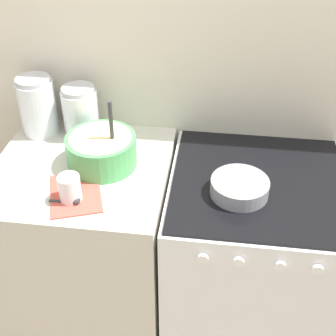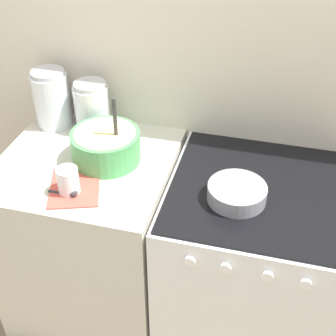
{
  "view_description": "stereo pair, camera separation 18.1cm",
  "coord_description": "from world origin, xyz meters",
  "px_view_note": "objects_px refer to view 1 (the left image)",
  "views": [
    {
      "loc": [
        0.2,
        -1.12,
        2.02
      ],
      "look_at": [
        0.01,
        0.32,
        0.94
      ],
      "focal_mm": 50.0,
      "sensor_mm": 36.0,
      "label": 1
    },
    {
      "loc": [
        0.38,
        -1.09,
        2.02
      ],
      "look_at": [
        0.01,
        0.32,
        0.94
      ],
      "focal_mm": 50.0,
      "sensor_mm": 36.0,
      "label": 2
    }
  ],
  "objects_px": {
    "mixing_bowl": "(101,149)",
    "storage_jar_middle": "(81,115)",
    "tin_can": "(70,189)",
    "baking_pan": "(240,187)",
    "stove": "(248,259)",
    "storage_jar_left": "(38,109)"
  },
  "relations": [
    {
      "from": "tin_can",
      "to": "baking_pan",
      "type": "bearing_deg",
      "value": 10.89
    },
    {
      "from": "mixing_bowl",
      "to": "storage_jar_middle",
      "type": "height_order",
      "value": "mixing_bowl"
    },
    {
      "from": "baking_pan",
      "to": "storage_jar_left",
      "type": "xyz_separation_m",
      "value": [
        -0.89,
        0.33,
        0.08
      ]
    },
    {
      "from": "mixing_bowl",
      "to": "tin_can",
      "type": "bearing_deg",
      "value": -104.03
    },
    {
      "from": "stove",
      "to": "storage_jar_middle",
      "type": "relative_size",
      "value": 3.86
    },
    {
      "from": "storage_jar_left",
      "to": "tin_can",
      "type": "xyz_separation_m",
      "value": [
        0.28,
        -0.45,
        -0.06
      ]
    },
    {
      "from": "mixing_bowl",
      "to": "baking_pan",
      "type": "distance_m",
      "value": 0.57
    },
    {
      "from": "stove",
      "to": "storage_jar_middle",
      "type": "height_order",
      "value": "storage_jar_middle"
    },
    {
      "from": "stove",
      "to": "mixing_bowl",
      "type": "xyz_separation_m",
      "value": [
        -0.64,
        0.03,
        0.52
      ]
    },
    {
      "from": "stove",
      "to": "baking_pan",
      "type": "distance_m",
      "value": 0.49
    },
    {
      "from": "baking_pan",
      "to": "stove",
      "type": "bearing_deg",
      "value": 47.77
    },
    {
      "from": "mixing_bowl",
      "to": "storage_jar_middle",
      "type": "bearing_deg",
      "value": 123.68
    },
    {
      "from": "mixing_bowl",
      "to": "tin_can",
      "type": "relative_size",
      "value": 2.67
    },
    {
      "from": "stove",
      "to": "tin_can",
      "type": "height_order",
      "value": "tin_can"
    },
    {
      "from": "mixing_bowl",
      "to": "baking_pan",
      "type": "height_order",
      "value": "mixing_bowl"
    },
    {
      "from": "stove",
      "to": "baking_pan",
      "type": "bearing_deg",
      "value": -132.23
    },
    {
      "from": "storage_jar_middle",
      "to": "baking_pan",
      "type": "bearing_deg",
      "value": -25.53
    },
    {
      "from": "mixing_bowl",
      "to": "storage_jar_left",
      "type": "distance_m",
      "value": 0.4
    },
    {
      "from": "mixing_bowl",
      "to": "tin_can",
      "type": "xyz_separation_m",
      "value": [
        -0.06,
        -0.24,
        -0.02
      ]
    },
    {
      "from": "mixing_bowl",
      "to": "baking_pan",
      "type": "bearing_deg",
      "value": -12.25
    },
    {
      "from": "mixing_bowl",
      "to": "storage_jar_middle",
      "type": "distance_m",
      "value": 0.26
    },
    {
      "from": "mixing_bowl",
      "to": "storage_jar_left",
      "type": "relative_size",
      "value": 1.11
    }
  ]
}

